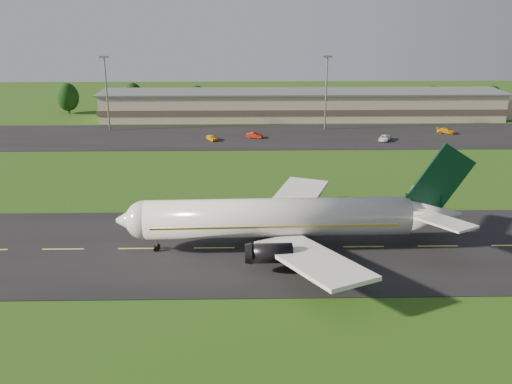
{
  "coord_description": "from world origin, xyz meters",
  "views": [
    {
      "loc": [
        -17.37,
        -76.51,
        34.58
      ],
      "look_at": [
        -15.7,
        8.0,
        6.0
      ],
      "focal_mm": 40.0,
      "sensor_mm": 36.0,
      "label": 1
    }
  ],
  "objects_px": {
    "service_vehicle_a": "(212,138)",
    "service_vehicle_d": "(446,131)",
    "airliner": "(283,218)",
    "service_vehicle_c": "(385,138)",
    "light_mast_west": "(106,85)",
    "service_vehicle_b": "(255,135)",
    "terminal": "(323,105)",
    "light_mast_centre": "(326,84)"
  },
  "relations": [
    {
      "from": "service_vehicle_b",
      "to": "service_vehicle_c",
      "type": "distance_m",
      "value": 33.63
    },
    {
      "from": "light_mast_west",
      "to": "service_vehicle_c",
      "type": "bearing_deg",
      "value": -10.63
    },
    {
      "from": "light_mast_west",
      "to": "service_vehicle_a",
      "type": "height_order",
      "value": "light_mast_west"
    },
    {
      "from": "light_mast_west",
      "to": "service_vehicle_a",
      "type": "bearing_deg",
      "value": -23.45
    },
    {
      "from": "service_vehicle_a",
      "to": "service_vehicle_d",
      "type": "height_order",
      "value": "service_vehicle_d"
    },
    {
      "from": "airliner",
      "to": "light_mast_centre",
      "type": "height_order",
      "value": "light_mast_centre"
    },
    {
      "from": "service_vehicle_c",
      "to": "terminal",
      "type": "bearing_deg",
      "value": 136.17
    },
    {
      "from": "service_vehicle_b",
      "to": "service_vehicle_d",
      "type": "relative_size",
      "value": 0.88
    },
    {
      "from": "service_vehicle_d",
      "to": "terminal",
      "type": "bearing_deg",
      "value": 84.03
    },
    {
      "from": "light_mast_west",
      "to": "service_vehicle_b",
      "type": "height_order",
      "value": "light_mast_west"
    },
    {
      "from": "light_mast_centre",
      "to": "service_vehicle_a",
      "type": "xyz_separation_m",
      "value": [
        -30.92,
        -12.61,
        -11.93
      ]
    },
    {
      "from": "service_vehicle_a",
      "to": "service_vehicle_d",
      "type": "relative_size",
      "value": 0.84
    },
    {
      "from": "airliner",
      "to": "light_mast_centre",
      "type": "distance_m",
      "value": 82.14
    },
    {
      "from": "service_vehicle_b",
      "to": "airliner",
      "type": "bearing_deg",
      "value": -159.22
    },
    {
      "from": "terminal",
      "to": "airliner",
      "type": "bearing_deg",
      "value": -100.78
    },
    {
      "from": "terminal",
      "to": "light_mast_west",
      "type": "xyz_separation_m",
      "value": [
        -61.4,
        -16.18,
        8.75
      ]
    },
    {
      "from": "service_vehicle_b",
      "to": "service_vehicle_d",
      "type": "bearing_deg",
      "value": -66.81
    },
    {
      "from": "service_vehicle_c",
      "to": "airliner",
      "type": "bearing_deg",
      "value": -90.68
    },
    {
      "from": "terminal",
      "to": "service_vehicle_d",
      "type": "distance_m",
      "value": 38.07
    },
    {
      "from": "airliner",
      "to": "light_mast_centre",
      "type": "relative_size",
      "value": 2.52
    },
    {
      "from": "airliner",
      "to": "service_vehicle_d",
      "type": "distance_m",
      "value": 89.11
    },
    {
      "from": "service_vehicle_a",
      "to": "service_vehicle_c",
      "type": "relative_size",
      "value": 0.82
    },
    {
      "from": "light_mast_centre",
      "to": "service_vehicle_d",
      "type": "relative_size",
      "value": 4.14
    },
    {
      "from": "airliner",
      "to": "service_vehicle_d",
      "type": "xyz_separation_m",
      "value": [
        49.23,
        74.17,
        -3.85
      ]
    },
    {
      "from": "airliner",
      "to": "terminal",
      "type": "bearing_deg",
      "value": 77.51
    },
    {
      "from": "airliner",
      "to": "light_mast_centre",
      "type": "xyz_separation_m",
      "value": [
        16.91,
        79.97,
        8.08
      ]
    },
    {
      "from": "service_vehicle_a",
      "to": "service_vehicle_b",
      "type": "xyz_separation_m",
      "value": [
        11.07,
        2.42,
        0.0
      ]
    },
    {
      "from": "service_vehicle_c",
      "to": "service_vehicle_d",
      "type": "xyz_separation_m",
      "value": [
        18.73,
        8.01,
        0.01
      ]
    },
    {
      "from": "terminal",
      "to": "light_mast_centre",
      "type": "relative_size",
      "value": 7.13
    },
    {
      "from": "service_vehicle_a",
      "to": "terminal",
      "type": "bearing_deg",
      "value": 12.71
    },
    {
      "from": "light_mast_centre",
      "to": "service_vehicle_a",
      "type": "bearing_deg",
      "value": -157.81
    },
    {
      "from": "light_mast_west",
      "to": "service_vehicle_c",
      "type": "height_order",
      "value": "light_mast_west"
    },
    {
      "from": "service_vehicle_a",
      "to": "service_vehicle_b",
      "type": "distance_m",
      "value": 11.34
    },
    {
      "from": "light_mast_west",
      "to": "light_mast_centre",
      "type": "height_order",
      "value": "same"
    },
    {
      "from": "light_mast_west",
      "to": "service_vehicle_b",
      "type": "xyz_separation_m",
      "value": [
        40.15,
        -10.19,
        -11.93
      ]
    },
    {
      "from": "light_mast_west",
      "to": "light_mast_centre",
      "type": "bearing_deg",
      "value": 0.0
    },
    {
      "from": "light_mast_centre",
      "to": "service_vehicle_b",
      "type": "bearing_deg",
      "value": -152.82
    },
    {
      "from": "light_mast_west",
      "to": "service_vehicle_b",
      "type": "bearing_deg",
      "value": -14.24
    },
    {
      "from": "light_mast_west",
      "to": "light_mast_centre",
      "type": "distance_m",
      "value": 60.0
    },
    {
      "from": "terminal",
      "to": "service_vehicle_c",
      "type": "height_order",
      "value": "terminal"
    },
    {
      "from": "light_mast_centre",
      "to": "service_vehicle_a",
      "type": "distance_m",
      "value": 35.46
    },
    {
      "from": "light_mast_centre",
      "to": "service_vehicle_c",
      "type": "distance_m",
      "value": 22.76
    }
  ]
}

